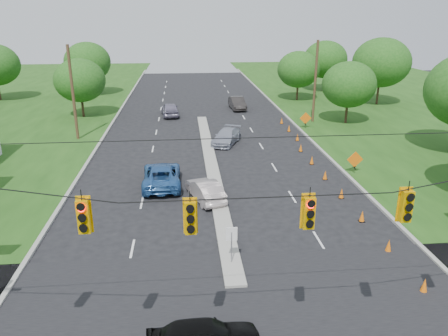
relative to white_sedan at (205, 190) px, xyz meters
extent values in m
cube|color=gray|center=(-9.26, 15.90, -0.69)|extent=(0.25, 110.00, 0.16)
cube|color=gray|center=(10.94, 15.90, -0.69)|extent=(0.25, 110.00, 0.16)
cube|color=gray|center=(0.84, 6.90, -0.69)|extent=(1.00, 34.00, 0.18)
cylinder|color=gray|center=(0.84, -8.10, 0.21)|extent=(0.06, 0.06, 1.80)
cube|color=white|center=(0.84, -8.10, 1.01)|extent=(0.55, 0.04, 0.70)
cylinder|color=black|center=(0.84, -15.10, 6.31)|extent=(24.00, 0.04, 0.04)
cube|color=#F6AD00|center=(-4.16, -15.10, 5.54)|extent=(0.34, 0.24, 1.00)
cube|color=#F6AD00|center=(-1.16, -15.10, 5.36)|extent=(0.34, 0.24, 1.00)
cube|color=#F6AD00|center=(2.34, -15.10, 5.36)|extent=(0.34, 0.24, 1.00)
cube|color=#F6AD00|center=(5.34, -15.10, 5.45)|extent=(0.34, 0.24, 1.00)
cylinder|color=#422D1C|center=(-11.66, 15.90, 3.81)|extent=(0.28, 0.28, 9.00)
cylinder|color=#422D1C|center=(13.34, 20.90, 3.81)|extent=(0.28, 0.28, 9.00)
cone|color=orange|center=(9.05, -11.10, -0.34)|extent=(0.32, 0.32, 0.70)
cone|color=orange|center=(9.05, -7.60, -0.34)|extent=(0.32, 0.32, 0.70)
cone|color=orange|center=(9.05, -4.10, -0.34)|extent=(0.32, 0.32, 0.70)
cone|color=orange|center=(9.05, -0.60, -0.34)|extent=(0.32, 0.32, 0.70)
cone|color=orange|center=(9.05, 2.90, -0.34)|extent=(0.32, 0.32, 0.70)
cone|color=orange|center=(9.05, 6.40, -0.34)|extent=(0.32, 0.32, 0.70)
cone|color=orange|center=(9.05, 9.90, -0.34)|extent=(0.32, 0.32, 0.70)
cone|color=orange|center=(9.65, 13.40, -0.34)|extent=(0.32, 0.32, 0.70)
cone|color=orange|center=(9.65, 16.90, -0.34)|extent=(0.32, 0.32, 0.70)
cone|color=orange|center=(9.65, 20.40, -0.34)|extent=(0.32, 0.32, 0.70)
cube|color=black|center=(11.64, 3.90, -0.14)|extent=(0.06, 0.58, 0.26)
cube|color=black|center=(11.64, 3.90, -0.14)|extent=(0.06, 0.58, 0.26)
cube|color=orange|center=(11.64, 3.90, 0.46)|extent=(1.27, 0.05, 1.27)
cube|color=black|center=(11.64, 17.90, -0.14)|extent=(0.06, 0.58, 0.26)
cube|color=black|center=(11.64, 17.90, -0.14)|extent=(0.06, 0.58, 0.26)
cube|color=orange|center=(11.64, 17.90, 0.46)|extent=(1.27, 0.05, 1.27)
cylinder|color=black|center=(-13.16, 25.90, 0.57)|extent=(0.28, 0.28, 2.52)
ellipsoid|color=#194C14|center=(-13.16, 25.90, 3.65)|extent=(5.88, 5.88, 5.04)
cylinder|color=black|center=(-15.16, 40.90, 0.75)|extent=(0.28, 0.28, 2.88)
ellipsoid|color=#194C14|center=(-15.16, 40.90, 4.27)|extent=(6.72, 6.72, 5.76)
cylinder|color=black|center=(16.84, 19.90, 0.57)|extent=(0.28, 0.28, 2.52)
ellipsoid|color=#194C14|center=(16.84, 19.90, 3.65)|extent=(5.88, 5.88, 5.04)
cylinder|color=black|center=(24.84, 29.90, 0.93)|extent=(0.28, 0.28, 3.24)
ellipsoid|color=#194C14|center=(24.84, 29.90, 4.89)|extent=(7.56, 7.56, 6.48)
cylinder|color=black|center=(20.84, 40.90, 0.75)|extent=(0.28, 0.28, 2.88)
ellipsoid|color=#194C14|center=(20.84, 40.90, 4.27)|extent=(6.72, 6.72, 5.76)
cylinder|color=black|center=(14.84, 33.90, 0.57)|extent=(0.28, 0.28, 2.52)
ellipsoid|color=#194C14|center=(14.84, 33.90, 3.65)|extent=(5.88, 5.88, 5.04)
imported|color=#B3A5A2|center=(0.00, 0.00, 0.00)|extent=(2.64, 4.43, 1.38)
imported|color=#275797|center=(-2.95, 2.83, 0.09)|extent=(2.74, 5.71, 1.57)
imported|color=#9196A7|center=(2.69, 13.04, -0.01)|extent=(3.60, 5.07, 1.36)
imported|color=slate|center=(-2.87, 25.51, 0.12)|extent=(2.37, 4.93, 1.62)
imported|color=#282524|center=(5.65, 28.73, 0.09)|extent=(2.00, 4.86, 1.57)
camera|label=1|loc=(-1.26, -26.55, 10.92)|focal=35.00mm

